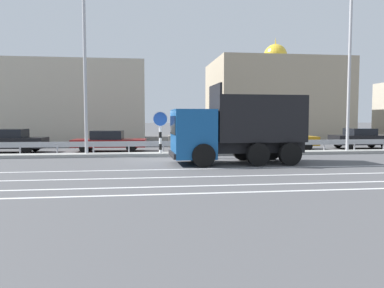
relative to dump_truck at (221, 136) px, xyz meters
The scene contains 19 objects.
ground_plane 3.37m from the dump_truck, 142.41° to the left, with size 320.00×320.00×0.00m, color #4C4C4F.
lane_strip_0 2.36m from the dump_truck, 65.66° to the right, with size 58.60×0.16×0.01m, color silver.
lane_strip_1 4.19m from the dump_truck, 78.32° to the right, with size 58.60×0.16×0.01m, color silver.
lane_strip_2 5.94m from the dump_truck, 82.00° to the right, with size 58.60×0.16×0.01m, color silver.
lane_strip_3 7.08m from the dump_truck, 83.35° to the right, with size 58.60×0.16×0.01m, color silver.
median_island 4.89m from the dump_truck, 121.23° to the left, with size 32.23×1.10×0.18m, color gray.
median_guardrail 5.88m from the dump_truck, 114.85° to the left, with size 58.60×0.09×0.78m.
dump_truck is the anchor object (origin of this frame).
median_road_sign 4.86m from the dump_truck, 123.69° to the left, with size 0.84×0.16×2.53m.
street_lamp_1 9.18m from the dump_truck, 149.42° to the left, with size 0.71×2.64×10.69m.
street_lamp_2 10.43m from the dump_truck, 24.10° to the left, with size 0.70×2.34×9.68m.
parked_car_2 14.12m from the dump_truck, 148.92° to the left, with size 4.72×2.03×1.49m.
parked_car_3 9.50m from the dump_truck, 128.27° to the left, with size 4.81×2.13×1.35m.
parked_car_4 6.87m from the dump_truck, 88.11° to the left, with size 4.65×2.01×1.42m.
parked_car_5 9.37m from the dump_truck, 51.14° to the left, with size 4.51×2.07×1.45m.
parked_car_6 13.84m from the dump_truck, 32.09° to the left, with size 4.21×1.97×1.44m.
background_building_0 24.04m from the dump_truck, 123.54° to the left, with size 19.45×14.64×6.84m, color #B7AD99.
background_building_1 26.00m from the dump_truck, 64.69° to the left, with size 13.91×10.55×8.45m, color tan.
church_tower 36.70m from the dump_truck, 66.14° to the left, with size 3.60×3.60×13.31m.
Camera 1 is at (-1.27, -19.26, 2.15)m, focal length 35.00 mm.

